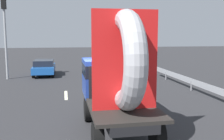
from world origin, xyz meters
TOP-DOWN VIEW (x-y plane):
  - ground_plane at (0.00, 0.00)m, footprint 120.00×120.00m
  - flatbed_truck at (-0.03, -0.71)m, footprint 2.02×4.67m
  - distant_sedan at (-3.30, 12.28)m, footprint 1.64×3.83m
  - traffic_light at (-5.82, 10.91)m, footprint 0.42×0.36m
  - guardrail at (5.54, 2.81)m, footprint 0.10×15.28m
  - lane_dash_left_far at (-1.66, 4.87)m, footprint 0.16×2.15m
  - lane_dash_right_far at (1.61, 4.88)m, footprint 0.16×2.03m

SIDE VIEW (x-z plane):
  - ground_plane at x=0.00m, z-range 0.00..0.00m
  - lane_dash_left_far at x=-1.66m, z-range 0.00..0.01m
  - lane_dash_right_far at x=1.61m, z-range 0.00..0.01m
  - guardrail at x=5.54m, z-range 0.18..0.89m
  - distant_sedan at x=-3.30m, z-range 0.05..1.30m
  - flatbed_truck at x=-0.03m, z-range -0.15..3.78m
  - traffic_light at x=-5.82m, z-range 0.89..6.84m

